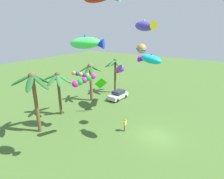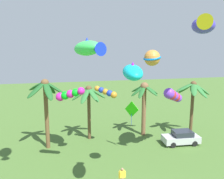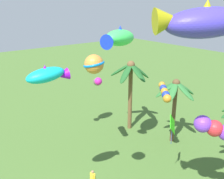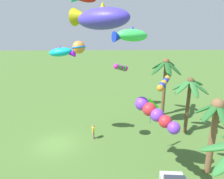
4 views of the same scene
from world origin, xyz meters
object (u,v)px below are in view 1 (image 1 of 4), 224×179
Objects in this scene: kite_ball_8 at (141,49)px; kite_tube_5 at (82,75)px; palm_tree_2 at (91,74)px; palm_tree_3 at (115,66)px; palm_tree_1 at (34,87)px; parked_car_0 at (118,95)px; kite_fish_3 at (150,59)px; kite_fish_2 at (145,26)px; kite_diamond_0 at (101,84)px; palm_tree_0 at (58,82)px; kite_tube_1 at (119,70)px; spectator_0 at (125,125)px; kite_tube_6 at (83,81)px; kite_fish_4 at (87,43)px.

kite_tube_5 is at bearing 101.05° from kite_ball_8.
palm_tree_3 is (5.59, -1.22, 0.47)m from palm_tree_2.
palm_tree_1 is 11.11m from palm_tree_2.
parked_car_0 is 1.53× the size of kite_fish_3.
parked_car_0 is (3.03, -3.49, -3.93)m from palm_tree_2.
kite_fish_2 reaches higher than parked_car_0.
parked_car_0 is at bearing 45.61° from kite_fish_3.
kite_ball_8 reaches higher than palm_tree_1.
kite_fish_3 reaches higher than kite_diamond_0.
palm_tree_0 is 1.55× the size of parked_car_0.
kite_fish_2 is at bearing -48.34° from palm_tree_0.
kite_fish_2 is at bearing -30.86° from palm_tree_1.
kite_tube_1 is 1.39× the size of kite_tube_5.
kite_diamond_0 is (2.41, 5.32, 3.65)m from spectator_0.
kite_fish_2 reaches higher than kite_tube_6.
kite_tube_6 is (-9.99, -1.77, 0.93)m from kite_tube_1.
kite_ball_8 is (-4.96, -1.93, -2.40)m from kite_fish_2.
kite_fish_4 is at bearing 23.86° from kite_tube_6.
palm_tree_3 is 1.65× the size of kite_fish_4.
kite_diamond_0 is at bearing -52.15° from palm_tree_0.
kite_fish_2 is at bearing 28.41° from kite_fish_3.
palm_tree_1 is 6.16m from kite_tube_5.
palm_tree_0 is 1.57× the size of kite_fish_4.
kite_fish_2 reaches higher than kite_tube_5.
kite_diamond_0 is 9.50m from kite_fish_3.
palm_tree_3 is at bearing 19.86° from kite_diamond_0.
palm_tree_2 is 11.36m from kite_fish_2.
kite_diamond_0 is at bearing 135.36° from kite_fish_2.
palm_tree_0 is at bearing 70.95° from kite_tube_6.
parked_car_0 is at bearing -48.96° from palm_tree_2.
kite_fish_4 is (3.83, -4.71, 4.73)m from palm_tree_1.
kite_diamond_0 is at bearing 83.73° from kite_ball_8.
kite_tube_1 is at bearing 93.99° from kite_fish_2.
palm_tree_1 reaches higher than palm_tree_2.
kite_tube_5 is (5.91, -1.67, 0.45)m from palm_tree_1.
palm_tree_1 is at bearing 163.03° from kite_tube_1.
kite_tube_1 is at bearing -34.06° from palm_tree_0.
kite_diamond_0 is at bearing -172.19° from parked_car_0.
kite_tube_1 reaches higher than palm_tree_0.
kite_diamond_0 is (-8.53, -3.08, -0.68)m from palm_tree_3.
palm_tree_0 is 3.86× the size of kite_ball_8.
palm_tree_2 is (6.52, -0.30, -0.17)m from palm_tree_0.
palm_tree_2 is at bearing 39.12° from kite_fish_4.
kite_fish_4 is 2.46× the size of kite_ball_8.
kite_fish_3 is at bearing -85.65° from palm_tree_0.
spectator_0 is 13.13m from kite_fish_2.
kite_fish_3 is (-8.59, -8.78, 8.19)m from parked_car_0.
kite_fish_2 is at bearing -108.53° from parked_car_0.
palm_tree_0 is at bearing 145.94° from kite_tube_1.
parked_car_0 is at bearing 71.47° from kite_fish_2.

